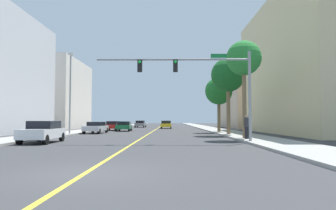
# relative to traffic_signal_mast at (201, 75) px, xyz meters

# --- Properties ---
(ground) EXTENTS (192.00, 192.00, 0.00)m
(ground) POSITION_rel_traffic_signal_mast_xyz_m (-4.58, 30.34, -4.63)
(ground) COLOR #38383A
(sidewalk_left) EXTENTS (3.65, 168.00, 0.15)m
(sidewalk_left) POSITION_rel_traffic_signal_mast_xyz_m (-13.93, 30.34, -4.55)
(sidewalk_left) COLOR #9E9B93
(sidewalk_left) RESTS_ON ground
(sidewalk_right) EXTENTS (3.65, 168.00, 0.15)m
(sidewalk_right) POSITION_rel_traffic_signal_mast_xyz_m (4.76, 30.34, -4.55)
(sidewalk_right) COLOR #9E9B93
(sidewalk_right) RESTS_ON ground
(lane_marking_center) EXTENTS (0.16, 144.00, 0.01)m
(lane_marking_center) POSITION_rel_traffic_signal_mast_xyz_m (-4.58, 30.34, -4.63)
(lane_marking_center) COLOR yellow
(lane_marking_center) RESTS_ON ground
(building_left_far) EXTENTS (13.77, 15.36, 12.24)m
(building_left_far) POSITION_rel_traffic_signal_mast_xyz_m (-25.48, 33.71, 1.49)
(building_left_far) COLOR silver
(building_left_far) RESTS_ON ground
(building_right_far) EXTENTS (13.00, 18.86, 9.72)m
(building_right_far) POSITION_rel_traffic_signal_mast_xyz_m (15.92, 40.40, 0.23)
(building_right_far) COLOR tan
(building_right_far) RESTS_ON ground
(traffic_signal_mast) EXTENTS (10.64, 0.36, 6.16)m
(traffic_signal_mast) POSITION_rel_traffic_signal_mast_xyz_m (0.00, 0.00, 0.00)
(traffic_signal_mast) COLOR gray
(traffic_signal_mast) RESTS_ON sidewalk_right
(street_lamp) EXTENTS (0.56, 0.28, 8.43)m
(street_lamp) POSITION_rel_traffic_signal_mast_xyz_m (-12.60, 10.48, 0.16)
(street_lamp) COLOR gray
(street_lamp) RESTS_ON sidewalk_left
(palm_near) EXTENTS (2.79, 2.79, 7.78)m
(palm_near) POSITION_rel_traffic_signal_mast_xyz_m (3.78, 3.38, 1.80)
(palm_near) COLOR brown
(palm_near) RESTS_ON sidewalk_right
(palm_mid) EXTENTS (3.45, 3.45, 7.71)m
(palm_mid) POSITION_rel_traffic_signal_mast_xyz_m (3.74, 9.80, 1.44)
(palm_mid) COLOR brown
(palm_mid) RESTS_ON sidewalk_right
(palm_far) EXTENTS (3.35, 3.35, 6.65)m
(palm_far) POSITION_rel_traffic_signal_mast_xyz_m (3.80, 16.21, 0.44)
(palm_far) COLOR brown
(palm_far) RESTS_ON sidewalk_right
(car_gray) EXTENTS (2.13, 4.19, 1.44)m
(car_gray) POSITION_rel_traffic_signal_mast_xyz_m (-8.47, 42.11, -3.90)
(car_gray) COLOR slate
(car_gray) RESTS_ON ground
(car_silver) EXTENTS (2.06, 4.51, 1.35)m
(car_silver) POSITION_rel_traffic_signal_mast_xyz_m (-10.85, 14.44, -3.92)
(car_silver) COLOR #BCBCC1
(car_silver) RESTS_ON ground
(car_red) EXTENTS (1.84, 4.51, 1.39)m
(car_red) POSITION_rel_traffic_signal_mast_xyz_m (-10.90, 24.51, -3.90)
(car_red) COLOR red
(car_red) RESTS_ON ground
(car_white) EXTENTS (1.99, 4.22, 1.49)m
(car_white) POSITION_rel_traffic_signal_mast_xyz_m (-10.86, -0.01, -3.85)
(car_white) COLOR white
(car_white) RESTS_ON ground
(car_green) EXTENTS (2.06, 4.26, 1.36)m
(car_green) POSITION_rel_traffic_signal_mast_xyz_m (-8.66, 21.46, -3.92)
(car_green) COLOR #196638
(car_green) RESTS_ON ground
(car_yellow) EXTENTS (1.95, 4.54, 1.44)m
(car_yellow) POSITION_rel_traffic_signal_mast_xyz_m (-2.96, 34.15, -3.90)
(car_yellow) COLOR gold
(car_yellow) RESTS_ON ground
(pedestrian) EXTENTS (0.38, 0.38, 1.81)m
(pedestrian) POSITION_rel_traffic_signal_mast_xyz_m (3.65, 2.22, -3.57)
(pedestrian) COLOR black
(pedestrian) RESTS_ON sidewalk_right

